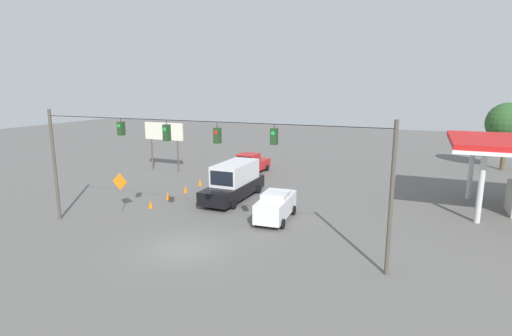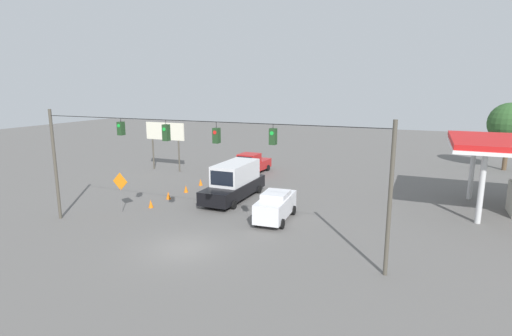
% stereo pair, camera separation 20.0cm
% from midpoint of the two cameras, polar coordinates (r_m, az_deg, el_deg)
% --- Properties ---
extents(ground_plane, '(140.00, 140.00, 0.00)m').
position_cam_midpoint_polar(ground_plane, '(22.81, -9.99, -11.22)').
color(ground_plane, '#605E5B').
extents(overhead_signal_span, '(21.27, 0.38, 7.34)m').
position_cam_midpoint_polar(overhead_signal_span, '(22.30, -8.97, 1.14)').
color(overhead_signal_span, '#4C473D').
rests_on(overhead_signal_span, ground_plane).
extents(pickup_truck_red_withflow_far, '(2.42, 5.48, 2.12)m').
position_cam_midpoint_polar(pickup_truck_red_withflow_far, '(40.75, -0.53, 0.56)').
color(pickup_truck_red_withflow_far, red).
rests_on(pickup_truck_red_withflow_far, ground_plane).
extents(box_truck_black_withflow_mid, '(2.56, 7.38, 2.87)m').
position_cam_midpoint_polar(box_truck_black_withflow_mid, '(31.61, -2.88, -1.88)').
color(box_truck_black_withflow_mid, black).
rests_on(box_truck_black_withflow_mid, ground_plane).
extents(sedan_white_crossing_near, '(2.17, 4.66, 1.93)m').
position_cam_midpoint_polar(sedan_white_crossing_near, '(26.65, 3.04, -5.38)').
color(sedan_white_crossing_near, silver).
rests_on(sedan_white_crossing_near, ground_plane).
extents(traffic_cone_nearest, '(0.36, 0.36, 0.59)m').
position_cam_midpoint_polar(traffic_cone_nearest, '(30.46, -14.62, -4.95)').
color(traffic_cone_nearest, orange).
rests_on(traffic_cone_nearest, ground_plane).
extents(traffic_cone_second, '(0.36, 0.36, 0.59)m').
position_cam_midpoint_polar(traffic_cone_second, '(32.42, -12.24, -3.84)').
color(traffic_cone_second, orange).
rests_on(traffic_cone_second, ground_plane).
extents(traffic_cone_third, '(0.36, 0.36, 0.59)m').
position_cam_midpoint_polar(traffic_cone_third, '(34.15, -9.82, -2.95)').
color(traffic_cone_third, orange).
rests_on(traffic_cone_third, ground_plane).
extents(traffic_cone_fourth, '(0.36, 0.36, 0.59)m').
position_cam_midpoint_polar(traffic_cone_fourth, '(36.31, -7.77, -2.02)').
color(traffic_cone_fourth, orange).
rests_on(traffic_cone_fourth, ground_plane).
extents(roadside_billboard, '(4.67, 0.16, 5.08)m').
position_cam_midpoint_polar(roadside_billboard, '(42.97, -12.73, 4.68)').
color(roadside_billboard, '#4C473D').
rests_on(roadside_billboard, ground_plane).
extents(work_zone_sign, '(1.27, 0.06, 2.84)m').
position_cam_midpoint_polar(work_zone_sign, '(29.66, -18.63, -2.26)').
color(work_zone_sign, slate).
rests_on(work_zone_sign, ground_plane).
extents(tree_horizon_left, '(4.27, 4.27, 7.14)m').
position_cam_midpoint_polar(tree_horizon_left, '(49.63, 32.59, 5.39)').
color(tree_horizon_left, brown).
rests_on(tree_horizon_left, ground_plane).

